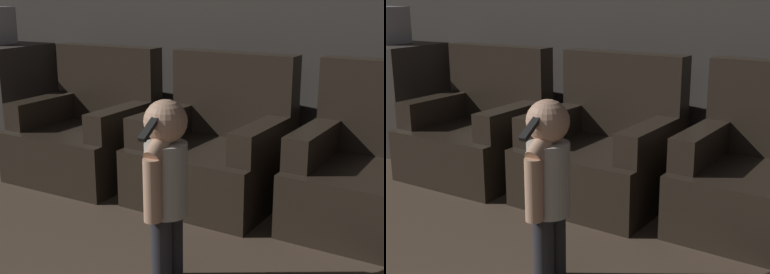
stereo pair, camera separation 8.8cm
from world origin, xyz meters
TOP-DOWN VIEW (x-y plane):
  - wall_back at (0.00, 4.50)m, footprint 8.40×0.05m
  - armchair_left at (-1.28, 3.86)m, footprint 0.95×0.86m
  - armchair_middle at (-0.21, 3.86)m, footprint 0.98×0.89m
  - armchair_right at (0.85, 3.86)m, footprint 0.98×0.90m
  - person_toddler at (0.07, 2.71)m, footprint 0.20×0.35m

SIDE VIEW (x-z plane):
  - armchair_left at x=-1.28m, z-range -0.17..0.81m
  - armchair_middle at x=-0.21m, z-range -0.17..0.81m
  - armchair_right at x=0.85m, z-range -0.17..0.81m
  - person_toddler at x=0.07m, z-range 0.08..0.99m
  - wall_back at x=0.00m, z-range 0.00..2.60m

